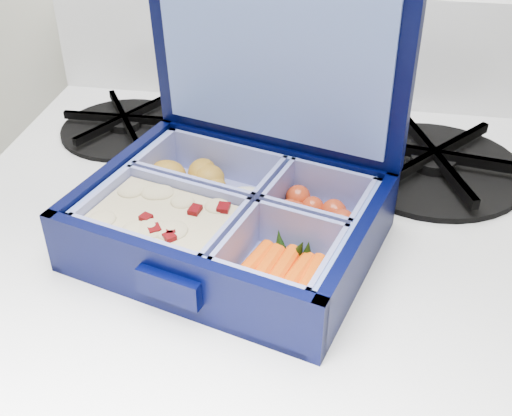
# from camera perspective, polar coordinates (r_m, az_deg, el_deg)

# --- Properties ---
(bento_box) EXTENTS (0.30, 0.26, 0.06)m
(bento_box) POSITION_cam_1_polar(r_m,az_deg,el_deg) (0.57, -2.33, -1.08)
(bento_box) COLOR black
(bento_box) RESTS_ON stove
(burner_grate) EXTENTS (0.23, 0.23, 0.03)m
(burner_grate) POSITION_cam_1_polar(r_m,az_deg,el_deg) (0.72, 15.50, 4.20)
(burner_grate) COLOR black
(burner_grate) RESTS_ON stove
(burner_grate_rear) EXTENTS (0.16, 0.16, 0.02)m
(burner_grate_rear) POSITION_cam_1_polar(r_m,az_deg,el_deg) (0.79, -11.59, 7.34)
(burner_grate_rear) COLOR black
(burner_grate_rear) RESTS_ON stove
(fork) EXTENTS (0.17, 0.12, 0.01)m
(fork) POSITION_cam_1_polar(r_m,az_deg,el_deg) (0.71, 8.75, 3.62)
(fork) COLOR #B8B8B8
(fork) RESTS_ON stove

